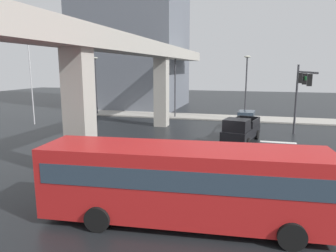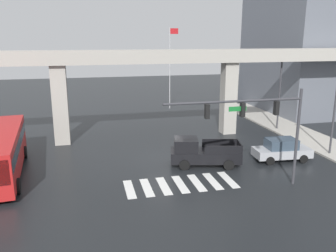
{
  "view_description": "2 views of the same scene",
  "coord_description": "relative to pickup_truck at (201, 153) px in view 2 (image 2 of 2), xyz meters",
  "views": [
    {
      "loc": [
        -22.55,
        -2.57,
        5.92
      ],
      "look_at": [
        -1.39,
        3.12,
        1.81
      ],
      "focal_mm": 33.23,
      "sensor_mm": 36.0,
      "label": 1
    },
    {
      "loc": [
        -5.59,
        -25.01,
        9.2
      ],
      "look_at": [
        0.48,
        0.69,
        2.5
      ],
      "focal_mm": 37.34,
      "sensor_mm": 36.0,
      "label": 2
    }
  ],
  "objects": [
    {
      "name": "elevated_overpass",
      "position": [
        -2.4,
        8.14,
        5.9
      ],
      "size": [
        50.54,
        1.99,
        8.15
      ],
      "color": "#ADA89E",
      "rests_on": "ground"
    },
    {
      "name": "sedan_silver",
      "position": [
        6.37,
        -0.33,
        -0.14
      ],
      "size": [
        4.42,
        2.21,
        1.72
      ],
      "color": "#A8AAAF",
      "rests_on": "ground"
    },
    {
      "name": "city_bus",
      "position": [
        -13.95,
        1.63,
        0.73
      ],
      "size": [
        3.48,
        10.98,
        2.99
      ],
      "color": "red",
      "rests_on": "ground"
    },
    {
      "name": "traffic_signal_mast",
      "position": [
        2.05,
        -4.58,
        3.57
      ],
      "size": [
        8.69,
        0.32,
        6.2
      ],
      "color": "#38383D",
      "rests_on": "ground"
    },
    {
      "name": "street_lamp_near_corner",
      "position": [
        10.88,
        -0.09,
        3.57
      ],
      "size": [
        0.44,
        0.7,
        7.24
      ],
      "color": "#38383D",
      "rests_on": "ground"
    },
    {
      "name": "ground_plane",
      "position": [
        -2.4,
        1.84,
        -0.99
      ],
      "size": [
        120.0,
        120.0,
        0.0
      ],
      "primitive_type": "plane",
      "color": "black"
    },
    {
      "name": "street_lamp_far_north",
      "position": [
        10.88,
        18.31,
        3.57
      ],
      "size": [
        0.44,
        0.7,
        7.24
      ],
      "color": "#38383D",
      "rests_on": "ground"
    },
    {
      "name": "street_lamp_mid_block",
      "position": [
        10.88,
        8.04,
        3.57
      ],
      "size": [
        0.44,
        0.7,
        7.24
      ],
      "color": "#38383D",
      "rests_on": "ground"
    },
    {
      "name": "flagpole",
      "position": [
        2.88,
        21.46,
        5.06
      ],
      "size": [
        1.16,
        0.12,
        10.49
      ],
      "color": "silver",
      "rests_on": "ground"
    },
    {
      "name": "sidewalk_east",
      "position": [
        12.08,
        3.84,
        -0.91
      ],
      "size": [
        4.0,
        36.0,
        0.15
      ],
      "primitive_type": "cube",
      "color": "#ADA89E",
      "rests_on": "ground"
    },
    {
      "name": "crosswalk_stripes",
      "position": [
        -2.4,
        -2.99,
        -0.98
      ],
      "size": [
        7.15,
        2.8,
        0.01
      ],
      "color": "silver",
      "rests_on": "ground"
    },
    {
      "name": "pickup_truck",
      "position": [
        0.0,
        0.0,
        0.0
      ],
      "size": [
        5.4,
        3.02,
        2.08
      ],
      "color": "black",
      "rests_on": "ground"
    }
  ]
}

